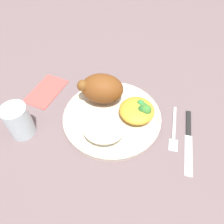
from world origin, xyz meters
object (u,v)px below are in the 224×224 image
rice_pile (103,129)px  mac_cheese_with_broccoli (138,110)px  water_glass (19,121)px  napkin (46,91)px  plate (112,116)px  knife (189,135)px  fork (174,130)px  roasted_chicken (101,88)px

rice_pile → mac_cheese_with_broccoli: size_ratio=1.06×
water_glass → napkin: (-0.01, -0.15, -0.04)m
water_glass → napkin: water_glass is taller
plate → water_glass: size_ratio=2.95×
plate → mac_cheese_with_broccoli: mac_cheese_with_broccoli is taller
rice_pile → knife: bearing=-170.3°
mac_cheese_with_broccoli → fork: size_ratio=0.66×
mac_cheese_with_broccoli → napkin: size_ratio=0.72×
rice_pile → knife: rice_pile is taller
rice_pile → knife: size_ratio=0.52×
knife → fork: bearing=-14.6°
napkin → mac_cheese_with_broccoli: bearing=166.9°
rice_pile → mac_cheese_with_broccoli: same height
plate → napkin: plate is taller
mac_cheese_with_broccoli → water_glass: size_ratio=1.07×
roasted_chicken → rice_pile: 0.12m
mac_cheese_with_broccoli → water_glass: water_glass is taller
rice_pile → napkin: (0.20, -0.14, -0.03)m
water_glass → rice_pile: bearing=-177.1°
knife → water_glass: bearing=6.3°
knife → plate: bearing=-7.8°
rice_pile → fork: 0.18m
knife → mac_cheese_with_broccoli: bearing=-16.3°
napkin → fork: bearing=165.9°
fork → knife: 0.04m
fork → mac_cheese_with_broccoli: bearing=-16.9°
roasted_chicken → knife: bearing=160.9°
water_glass → knife: bearing=-173.7°
roasted_chicken → water_glass: bearing=35.1°
plate → water_glass: water_glass is taller
plate → roasted_chicken: roasted_chicken is taller
roasted_chicken → mac_cheese_with_broccoli: bearing=157.4°
plate → water_glass: bearing=18.7°
rice_pile → knife: 0.21m
rice_pile → mac_cheese_with_broccoli: (-0.08, -0.07, -0.00)m
fork → napkin: bearing=-14.1°
roasted_chicken → fork: bearing=160.1°
plate → roasted_chicken: bearing=-56.3°
roasted_chicken → water_glass: size_ratio=1.37×
napkin → roasted_chicken: bearing=172.8°
roasted_chicken → napkin: 0.18m
knife → napkin: 0.42m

